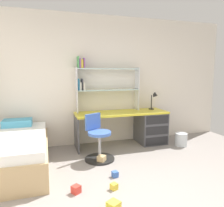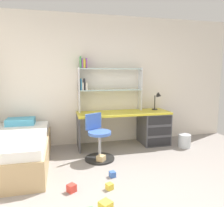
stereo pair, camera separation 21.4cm
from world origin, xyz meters
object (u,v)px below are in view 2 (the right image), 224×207
Objects in this scene: toy_block_blue_3 at (112,174)px; toy_block_yellow_5 at (106,207)px; swivel_chair at (99,142)px; bed_platform at (15,150)px; bookshelf_hutch at (103,81)px; toy_block_red_4 at (72,188)px; waste_bin at (184,141)px; desk_lamp at (158,98)px; toy_block_yellow_0 at (110,186)px; toy_block_natural_1 at (101,159)px; desk at (146,126)px.

toy_block_yellow_5 reaches higher than toy_block_blue_3.
swivel_chair is 0.44× the size of bed_platform.
bookshelf_hutch is 2.31m from toy_block_red_4.
swivel_chair is 1.83m from waste_bin.
waste_bin is at bearing 26.31° from toy_block_red_4.
bed_platform is 1.31m from toy_block_red_4.
desk_lamp is (1.19, -0.11, -0.38)m from bookshelf_hutch.
toy_block_red_4 is at bearing 124.23° from toy_block_yellow_5.
swivel_chair is at bearing -107.77° from bookshelf_hutch.
swivel_chair is 9.74× the size of toy_block_yellow_0.
swivel_chair is 1.50m from toy_block_yellow_5.
desk_lamp is 1.44× the size of waste_bin.
toy_block_blue_3 is at bearing 69.88° from toy_block_yellow_0.
toy_block_red_4 is at bearing -123.70° from toy_block_natural_1.
bed_platform is 14.65× the size of toy_block_yellow_5.
desk is at bearing 149.35° from waste_bin.
desk_lamp reaches higher than bed_platform.
toy_block_yellow_5 is (-0.14, -0.44, 0.02)m from toy_block_yellow_0.
bookshelf_hutch reaches higher than waste_bin.
desk is at bearing 54.07° from toy_block_yellow_0.
desk_lamp is 0.21× the size of bed_platform.
swivel_chair is (-1.13, -0.59, -0.08)m from desk.
waste_bin is 2.72× the size of toy_block_red_4.
bookshelf_hutch is 1.25m from desk_lamp.
desk_lamp is at bearing 15.12° from desk.
toy_block_red_4 is (-0.52, -0.97, -0.27)m from swivel_chair.
bed_platform reaches higher than toy_block_blue_3.
toy_block_blue_3 is at bearing -83.69° from swivel_chair.
bookshelf_hutch reaches higher than toy_block_blue_3.
toy_block_red_4 is (-0.78, -1.75, -1.29)m from bookshelf_hutch.
waste_bin is at bearing 33.26° from toy_block_yellow_0.
desk is 15.45× the size of toy_block_yellow_5.
waste_bin is at bearing -52.30° from desk_lamp.
toy_block_blue_3 is (-0.17, -1.49, -1.30)m from bookshelf_hutch.
toy_block_yellow_5 is at bearing -100.96° from bookshelf_hutch.
toy_block_yellow_0 is at bearing -93.54° from toy_block_natural_1.
toy_block_natural_1 is at bearing 86.46° from toy_block_yellow_0.
bed_platform is 1.70m from toy_block_yellow_0.
waste_bin reaches higher than toy_block_natural_1.
toy_block_red_4 is at bearing -153.69° from waste_bin.
waste_bin reaches higher than toy_block_red_4.
waste_bin is 2.17× the size of toy_block_natural_1.
bed_platform is 1.90m from toy_block_yellow_5.
toy_block_blue_3 is (1.44, -0.72, -0.23)m from bed_platform.
toy_block_natural_1 reaches higher than toy_block_blue_3.
swivel_chair is 0.30m from toy_block_natural_1.
toy_block_yellow_0 is at bearing 71.81° from toy_block_yellow_5.
toy_block_yellow_0 is at bearing -92.24° from swivel_chair.
swivel_chair is at bearing -0.53° from bed_platform.
toy_block_red_4 is at bearing -140.09° from desk_lamp.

